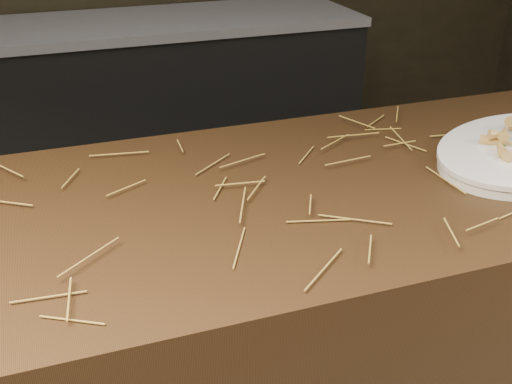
# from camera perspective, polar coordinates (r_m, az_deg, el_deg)

# --- Properties ---
(back_counter) EXTENTS (1.82, 0.62, 0.84)m
(back_counter) POSITION_cam_1_polar(r_m,az_deg,el_deg) (3.11, -8.23, 7.45)
(back_counter) COLOR black
(back_counter) RESTS_ON ground
(straw_bedding) EXTENTS (1.40, 0.60, 0.02)m
(straw_bedding) POSITION_cam_1_polar(r_m,az_deg,el_deg) (1.17, -4.62, -0.54)
(straw_bedding) COLOR olive
(straw_bedding) RESTS_ON main_counter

